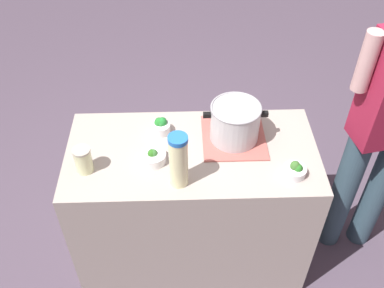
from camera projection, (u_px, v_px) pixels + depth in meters
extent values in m
plane|color=#514454|center=(192.00, 249.00, 2.86)|extent=(8.00, 8.00, 0.00)
cube|color=#A4998E|center=(192.00, 206.00, 2.56)|extent=(1.29, 0.63, 0.89)
cube|color=#B05A51|center=(234.00, 137.00, 2.32)|extent=(0.33, 0.35, 0.01)
cylinder|color=#B7B7BC|center=(235.00, 123.00, 2.25)|extent=(0.25, 0.25, 0.20)
torus|color=#99999E|center=(236.00, 108.00, 2.18)|extent=(0.26, 0.26, 0.01)
cube|color=black|center=(207.00, 115.00, 2.21)|extent=(0.04, 0.02, 0.02)
cube|color=black|center=(264.00, 114.00, 2.22)|extent=(0.04, 0.02, 0.02)
cylinder|color=#EDEBAC|center=(179.00, 162.00, 2.01)|extent=(0.09, 0.09, 0.27)
cylinder|color=blue|center=(178.00, 139.00, 1.91)|extent=(0.09, 0.09, 0.02)
ellipsoid|color=yellow|center=(181.00, 160.00, 2.00)|extent=(0.04, 0.04, 0.01)
cylinder|color=beige|center=(84.00, 161.00, 2.11)|extent=(0.08, 0.08, 0.13)
cylinder|color=#B2AD99|center=(81.00, 150.00, 2.06)|extent=(0.09, 0.09, 0.01)
cylinder|color=silver|center=(154.00, 158.00, 2.18)|extent=(0.13, 0.13, 0.05)
ellipsoid|color=#3C7C36|center=(153.00, 154.00, 2.17)|extent=(0.04, 0.04, 0.05)
ellipsoid|color=#2B681E|center=(152.00, 154.00, 2.17)|extent=(0.04, 0.04, 0.05)
cylinder|color=silver|center=(161.00, 128.00, 2.34)|extent=(0.10, 0.10, 0.05)
ellipsoid|color=#23792A|center=(159.00, 123.00, 2.33)|extent=(0.05, 0.05, 0.06)
ellipsoid|color=#2C7F34|center=(161.00, 124.00, 2.32)|extent=(0.04, 0.04, 0.04)
ellipsoid|color=#227E30|center=(162.00, 122.00, 2.33)|extent=(0.05, 0.05, 0.06)
cylinder|color=silver|center=(294.00, 171.00, 2.12)|extent=(0.11, 0.11, 0.04)
ellipsoid|color=#3B6B2B|center=(295.00, 166.00, 2.11)|extent=(0.05, 0.05, 0.06)
ellipsoid|color=#297223|center=(298.00, 169.00, 2.10)|extent=(0.04, 0.04, 0.05)
cylinder|color=#37515E|center=(343.00, 192.00, 2.62)|extent=(0.14, 0.14, 0.90)
cylinder|color=#37515E|center=(377.00, 192.00, 2.62)|extent=(0.14, 0.14, 0.90)
cylinder|color=#BD9390|center=(367.00, 62.00, 1.99)|extent=(0.08, 0.08, 0.30)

